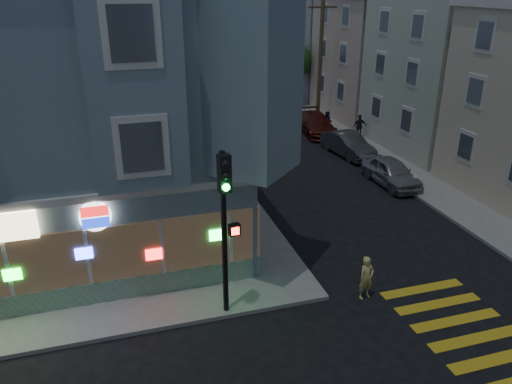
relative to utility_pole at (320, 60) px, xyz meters
name	(u,v)px	position (x,y,z in m)	size (l,w,h in m)	color
ground	(264,355)	(-12.00, -24.00, -4.80)	(120.00, 120.00, 0.00)	black
sidewalk_ne	(445,115)	(11.00, -1.00, -4.72)	(24.00, 42.00, 0.15)	gray
corner_building	(47,97)	(-18.00, -13.02, 1.02)	(14.60, 14.60, 11.40)	gray
row_house_b	(478,63)	(7.50, -8.00, 0.60)	(12.00, 8.60, 10.50)	#B2BEA5
row_house_c	(401,57)	(7.50, 1.00, -0.15)	(12.00, 8.60, 9.00)	#BC9E91
row_house_d	(351,36)	(7.50, 10.00, 0.60)	(12.00, 8.60, 10.50)	gray
utility_pole	(320,60)	(0.00, 0.00, 0.00)	(2.20, 0.30, 9.00)	#4C3826
street_tree_near	(294,61)	(0.20, 6.00, -0.86)	(3.00, 3.00, 5.30)	#4C3826
street_tree_far	(266,50)	(0.20, 14.00, -0.86)	(3.00, 3.00, 5.30)	#4C3826
running_child	(366,278)	(-7.72, -22.20, -4.00)	(0.58, 0.38, 1.59)	#E4CF75
pedestrian_a	(326,122)	(-0.70, -3.20, -3.87)	(0.76, 0.59, 1.56)	black
pedestrian_b	(359,126)	(1.00, -4.97, -3.83)	(0.95, 0.40, 1.63)	black
parked_car_a	(391,172)	(-1.30, -13.09, -4.07)	(1.71, 4.24, 1.45)	#94959A
parked_car_b	(348,144)	(-1.30, -7.89, -4.07)	(1.54, 4.41, 1.45)	#3B3E41
parked_car_c	(316,124)	(-1.30, -2.69, -4.06)	(2.06, 5.07, 1.47)	#571B13
parked_car_d	(275,98)	(-1.30, 6.52, -4.10)	(2.33, 5.05, 1.40)	#91979A
traffic_signal	(225,209)	(-12.58, -21.84, -0.90)	(0.67, 0.62, 5.55)	black
fire_hydrant	(414,182)	(-0.70, -14.39, -4.22)	(0.46, 0.27, 0.81)	silver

